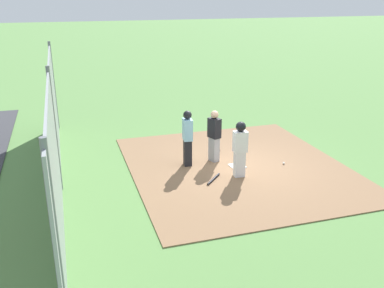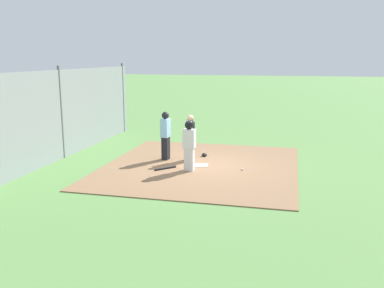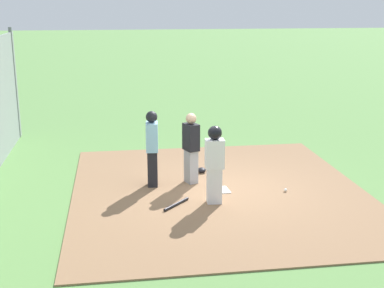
# 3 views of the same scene
# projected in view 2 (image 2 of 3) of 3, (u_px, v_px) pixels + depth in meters

# --- Properties ---
(ground_plane) EXTENTS (140.00, 140.00, 0.00)m
(ground_plane) POSITION_uv_depth(u_px,v_px,m) (201.00, 166.00, 14.18)
(ground_plane) COLOR #5B8947
(dirt_infield) EXTENTS (7.20, 6.40, 0.03)m
(dirt_infield) POSITION_uv_depth(u_px,v_px,m) (201.00, 166.00, 14.18)
(dirt_infield) COLOR #896647
(dirt_infield) RESTS_ON ground_plane
(home_plate) EXTENTS (0.47, 0.47, 0.02)m
(home_plate) POSITION_uv_depth(u_px,v_px,m) (201.00, 165.00, 14.17)
(home_plate) COLOR white
(home_plate) RESTS_ON dirt_infield
(catcher) EXTENTS (0.45, 0.38, 1.63)m
(catcher) POSITION_uv_depth(u_px,v_px,m) (190.00, 137.00, 14.73)
(catcher) COLOR #9E9EA3
(catcher) RESTS_ON dirt_infield
(umpire) EXTENTS (0.40, 0.29, 1.72)m
(umpire) POSITION_uv_depth(u_px,v_px,m) (166.00, 135.00, 14.84)
(umpire) COLOR black
(umpire) RESTS_ON dirt_infield
(runner) EXTENTS (0.29, 0.39, 1.64)m
(runner) POSITION_uv_depth(u_px,v_px,m) (189.00, 142.00, 13.38)
(runner) COLOR silver
(runner) RESTS_ON dirt_infield
(baseball_bat) EXTENTS (0.63, 0.59, 0.06)m
(baseball_bat) POSITION_uv_depth(u_px,v_px,m) (165.00, 168.00, 13.70)
(baseball_bat) COLOR black
(baseball_bat) RESTS_ON dirt_infield
(catcher_mask) EXTENTS (0.24, 0.20, 0.12)m
(catcher_mask) POSITION_uv_depth(u_px,v_px,m) (204.00, 155.00, 15.46)
(catcher_mask) COLOR black
(catcher_mask) RESTS_ON dirt_infield
(baseball) EXTENTS (0.07, 0.07, 0.07)m
(baseball) POSITION_uv_depth(u_px,v_px,m) (242.00, 169.00, 13.57)
(baseball) COLOR white
(baseball) RESTS_ON dirt_infield
(backstop_fence) EXTENTS (12.00, 0.10, 3.35)m
(backstop_fence) POSITION_uv_depth(u_px,v_px,m) (61.00, 115.00, 15.04)
(backstop_fence) COLOR #93999E
(backstop_fence) RESTS_ON ground_plane
(parked_car_white) EXTENTS (4.23, 1.94, 1.28)m
(parked_car_white) POSITION_uv_depth(u_px,v_px,m) (48.00, 114.00, 22.60)
(parked_car_white) COLOR silver
(parked_car_white) RESTS_ON parking_lot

